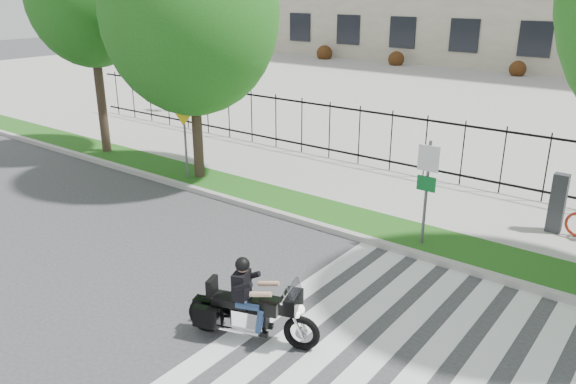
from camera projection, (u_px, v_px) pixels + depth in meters
The scene contains 12 objects.
ground at pixel (183, 283), 11.81m from camera, with size 120.00×120.00×0.00m, color #353537.
curb at pixel (298, 220), 14.84m from camera, with size 60.00×0.20×0.15m, color #A2A099.
grass_verge at pixel (317, 210), 15.48m from camera, with size 60.00×1.50×0.15m, color #1D4C13.
sidewalk at pixel (362, 186), 17.34m from camera, with size 60.00×3.50×0.15m, color #99958F.
plaza at pixel (526, 101), 30.46m from camera, with size 80.00×34.00×0.10m, color #99958F.
crosswalk_stripes at pixel (389, 373), 9.06m from camera, with size 5.70×8.00×0.01m, color silver, non-canonical shape.
iron_fence at pixel (391, 141), 18.28m from camera, with size 30.00×0.06×2.00m, color black, non-canonical shape.
lamp_post_left at pixel (193, 47), 26.50m from camera, with size 1.06×0.70×4.25m.
street_tree_1 at pixel (190, 12), 16.32m from camera, with size 5.25×5.25×8.05m.
sign_pole_regulatory at pixel (427, 180), 12.76m from camera, with size 0.50×0.09×2.50m.
sign_pole_warning at pixel (184, 129), 17.33m from camera, with size 0.78×0.09×2.49m.
motorcycle_rider at pixel (251, 308), 9.72m from camera, with size 2.38×1.18×1.90m.
Camera 1 is at (8.08, -6.95, 5.87)m, focal length 35.00 mm.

